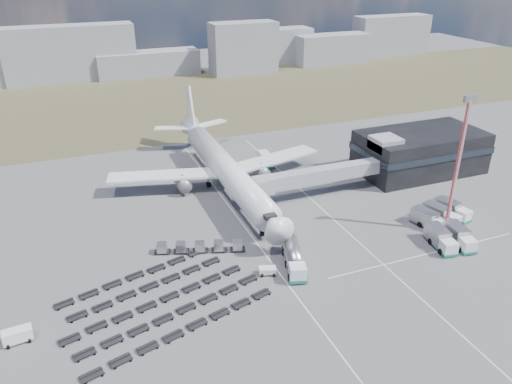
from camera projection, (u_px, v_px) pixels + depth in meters
name	position (u px, v px, depth m)	size (l,w,h in m)	color
ground	(281.00, 260.00, 88.49)	(420.00, 420.00, 0.00)	#565659
grass_strip	(157.00, 102.00, 180.53)	(420.00, 90.00, 0.01)	#444128
lane_markings	(322.00, 241.00, 94.23)	(47.12, 110.00, 0.01)	silver
terminal	(420.00, 151.00, 122.08)	(30.40, 16.40, 11.00)	black
jet_bridge	(310.00, 177.00, 108.64)	(30.30, 3.80, 7.05)	#939399
airliner	(223.00, 166.00, 113.27)	(51.59, 64.53, 17.62)	white
skyline	(98.00, 57.00, 206.18)	(297.19, 27.80, 24.39)	gray
fuel_tanker	(294.00, 257.00, 85.90)	(6.05, 11.64, 3.65)	white
pushback_tug	(267.00, 271.00, 84.26)	(2.83, 1.59, 1.32)	white
utility_van	(18.00, 336.00, 69.48)	(3.93, 1.78, 2.13)	white
catering_truck	(266.00, 160.00, 126.97)	(2.99, 6.51, 2.92)	white
service_trucks_near	(450.00, 238.00, 92.00)	(7.83, 8.88, 3.16)	white
service_trucks_far	(441.00, 215.00, 100.10)	(11.70, 9.92, 3.08)	white
uld_row	(200.00, 247.00, 90.37)	(16.13, 6.68, 1.80)	black
baggage_dollies	(159.00, 302.00, 77.40)	(33.53, 25.57, 0.71)	black
floodlight_mast	(457.00, 167.00, 91.85)	(2.52, 2.09, 27.03)	red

